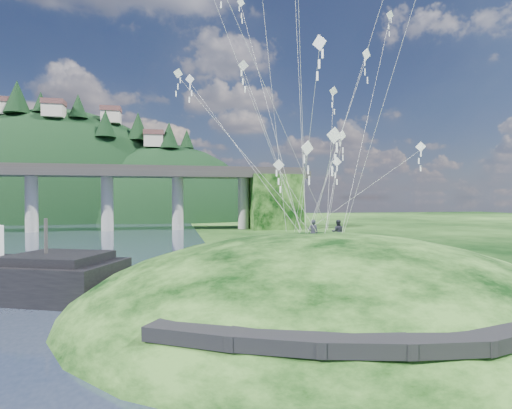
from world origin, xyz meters
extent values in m
plane|color=black|center=(0.00, 0.00, 0.00)|extent=(320.00, 320.00, 0.00)
ellipsoid|color=black|center=(8.00, 2.00, -1.50)|extent=(36.00, 32.00, 13.00)
cube|color=black|center=(-1.50, -8.00, 2.03)|extent=(4.32, 3.62, 0.71)
cube|color=black|center=(1.50, -9.65, 2.09)|extent=(4.10, 2.97, 0.61)
cube|color=black|center=(4.50, -10.65, 2.08)|extent=(3.85, 2.37, 0.62)
cube|color=black|center=(7.50, -11.10, 2.04)|extent=(3.62, 1.83, 0.66)
cube|color=black|center=(10.50, -10.90, 2.05)|extent=(3.82, 2.27, 0.68)
cylinder|color=gray|center=(-32.00, 70.00, 6.50)|extent=(2.60, 2.60, 13.00)
cylinder|color=gray|center=(-16.50, 70.00, 6.50)|extent=(2.60, 2.60, 13.00)
cylinder|color=gray|center=(-1.00, 70.00, 6.50)|extent=(2.60, 2.60, 13.00)
cylinder|color=gray|center=(14.50, 70.00, 6.50)|extent=(2.60, 2.60, 13.00)
cube|color=black|center=(22.00, 70.00, 6.50)|extent=(12.00, 11.00, 13.00)
ellipsoid|color=black|center=(-40.00, 126.00, -6.00)|extent=(96.00, 68.00, 88.00)
ellipsoid|color=black|center=(-5.00, 118.00, -10.00)|extent=(76.00, 56.00, 72.00)
cone|color=black|center=(-49.87, 114.63, 39.23)|extent=(8.01, 8.01, 10.54)
cone|color=black|center=(-42.87, 114.06, 37.88)|extent=(4.97, 4.97, 6.54)
cone|color=black|center=(-31.40, 112.04, 36.68)|extent=(5.83, 5.83, 7.67)
cone|color=black|center=(-22.45, 107.08, 30.58)|extent=(6.47, 6.47, 8.51)
cone|color=black|center=(-13.22, 113.99, 31.23)|extent=(7.13, 7.13, 9.38)
cone|color=black|center=(-3.12, 109.03, 27.87)|extent=(6.56, 6.56, 8.63)
cone|color=black|center=(2.77, 114.63, 27.68)|extent=(4.88, 4.88, 6.42)
cube|color=beige|center=(-55.00, 118.00, 35.99)|extent=(6.00, 5.00, 4.00)
cube|color=brown|center=(-55.00, 118.00, 38.69)|extent=(6.40, 5.40, 1.60)
cube|color=beige|center=(-38.00, 110.00, 34.28)|extent=(6.00, 5.00, 4.00)
cube|color=brown|center=(-38.00, 110.00, 36.98)|extent=(6.40, 5.40, 1.60)
cube|color=beige|center=(-22.00, 116.00, 34.18)|extent=(6.00, 5.00, 4.00)
cube|color=brown|center=(-22.00, 116.00, 36.88)|extent=(6.40, 5.40, 1.60)
cube|color=beige|center=(-8.00, 110.00, 25.88)|extent=(6.00, 5.00, 4.00)
cube|color=brown|center=(-8.00, 110.00, 28.58)|extent=(6.40, 5.40, 1.60)
cube|color=black|center=(-10.66, 7.71, 3.05)|extent=(7.84, 7.27, 0.63)
cylinder|color=#2D2B2B|center=(-11.63, 8.11, 4.41)|extent=(0.25, 0.25, 3.15)
cube|color=#342815|center=(-7.82, 8.12, 0.39)|extent=(12.12, 2.33, 0.30)
cylinder|color=#342815|center=(-12.98, 8.31, 0.17)|extent=(0.26, 0.26, 0.86)
cylinder|color=#342815|center=(-10.40, 8.22, 0.17)|extent=(0.26, 0.26, 0.86)
cylinder|color=#342815|center=(-7.82, 8.12, 0.17)|extent=(0.26, 0.26, 0.86)
cylinder|color=#342815|center=(-5.24, 8.03, 0.17)|extent=(0.26, 0.26, 0.86)
cylinder|color=#342815|center=(-2.66, 7.94, 0.17)|extent=(0.26, 0.26, 0.86)
imported|color=#23232E|center=(7.51, 2.80, 5.98)|extent=(0.78, 0.57, 1.97)
imported|color=#23232E|center=(10.36, 4.98, 5.81)|extent=(1.18, 1.09, 1.96)
cube|color=white|center=(3.80, 11.65, 25.24)|extent=(0.76, 0.28, 0.78)
cube|color=white|center=(3.80, 11.65, 24.68)|extent=(0.10, 0.07, 0.46)
cube|color=white|center=(3.80, 11.65, 24.13)|extent=(0.10, 0.07, 0.46)
cube|color=white|center=(3.80, 11.65, 23.57)|extent=(0.10, 0.07, 0.46)
cube|color=white|center=(14.85, 0.95, 11.14)|extent=(0.55, 0.51, 0.71)
cube|color=white|center=(14.85, 0.95, 10.64)|extent=(0.09, 0.07, 0.41)
cube|color=white|center=(14.85, 0.95, 10.13)|extent=(0.09, 0.07, 0.41)
cube|color=white|center=(14.85, 0.95, 9.63)|extent=(0.09, 0.07, 0.41)
cube|color=white|center=(16.61, 8.13, 23.75)|extent=(0.76, 0.28, 0.73)
cube|color=white|center=(16.61, 8.13, 23.21)|extent=(0.10, 0.06, 0.44)
cube|color=white|center=(16.61, 8.13, 22.67)|extent=(0.10, 0.06, 0.44)
cube|color=white|center=(16.61, 8.13, 22.13)|extent=(0.10, 0.06, 0.44)
cube|color=white|center=(-1.95, 3.63, 16.04)|extent=(0.63, 0.26, 0.64)
cube|color=white|center=(-1.95, 3.63, 15.57)|extent=(0.08, 0.07, 0.39)
cube|color=white|center=(-1.95, 3.63, 15.10)|extent=(0.08, 0.07, 0.39)
cube|color=white|center=(-1.95, 3.63, 14.63)|extent=(0.08, 0.07, 0.39)
cube|color=white|center=(5.58, -5.49, 10.66)|extent=(0.85, 0.17, 0.84)
cube|color=white|center=(5.58, -5.49, 10.06)|extent=(0.11, 0.05, 0.49)
cube|color=white|center=(5.58, -5.49, 9.46)|extent=(0.11, 0.05, 0.49)
cube|color=white|center=(5.58, -5.49, 8.86)|extent=(0.11, 0.05, 0.49)
cube|color=white|center=(-0.85, 10.29, 17.64)|extent=(0.75, 0.45, 0.81)
cube|color=white|center=(-0.85, 10.29, 17.04)|extent=(0.11, 0.04, 0.49)
cube|color=white|center=(-0.85, 10.29, 16.45)|extent=(0.11, 0.04, 0.49)
cube|color=white|center=(-0.85, 10.29, 15.86)|extent=(0.11, 0.04, 0.49)
cube|color=white|center=(4.82, 2.31, 9.79)|extent=(0.73, 0.38, 0.77)
cube|color=white|center=(4.82, 2.31, 9.23)|extent=(0.10, 0.03, 0.46)
cube|color=white|center=(4.82, 2.31, 8.67)|extent=(0.10, 0.03, 0.46)
cube|color=white|center=(4.82, 2.31, 8.10)|extent=(0.10, 0.03, 0.46)
cube|color=white|center=(10.53, 6.34, 16.21)|extent=(0.76, 0.28, 0.74)
cube|color=white|center=(10.53, 6.34, 15.67)|extent=(0.10, 0.07, 0.44)
cube|color=white|center=(10.53, 6.34, 15.13)|extent=(0.10, 0.07, 0.44)
cube|color=white|center=(10.53, 6.34, 14.59)|extent=(0.10, 0.07, 0.44)
cube|color=white|center=(4.34, -4.97, 10.06)|extent=(0.74, 0.29, 0.76)
cube|color=white|center=(4.34, -4.97, 9.51)|extent=(0.10, 0.07, 0.45)
cube|color=white|center=(4.34, -4.97, 8.96)|extent=(0.10, 0.07, 0.45)
cube|color=white|center=(4.34, -4.97, 8.42)|extent=(0.10, 0.07, 0.45)
cube|color=white|center=(10.50, 5.53, 10.39)|extent=(0.74, 0.19, 0.75)
cube|color=white|center=(10.50, 5.53, 9.86)|extent=(0.10, 0.02, 0.44)
cube|color=white|center=(10.50, 5.53, 9.33)|extent=(0.10, 0.02, 0.44)
cube|color=white|center=(10.50, 5.53, 8.79)|extent=(0.10, 0.02, 0.44)
cube|color=white|center=(10.34, 0.36, 17.10)|extent=(0.74, 0.37, 0.79)
cube|color=white|center=(10.34, 0.36, 16.54)|extent=(0.09, 0.08, 0.46)
cube|color=white|center=(10.34, 0.36, 15.97)|extent=(0.09, 0.08, 0.46)
cube|color=white|center=(10.34, 0.36, 15.41)|extent=(0.09, 0.08, 0.46)
cube|color=white|center=(0.23, -1.81, 18.45)|extent=(0.09, 0.02, 0.39)
cube|color=white|center=(2.94, 5.64, 17.56)|extent=(0.83, 0.30, 0.80)
cube|color=white|center=(2.94, 5.64, 16.97)|extent=(0.11, 0.04, 0.48)
cube|color=white|center=(2.94, 5.64, 16.39)|extent=(0.11, 0.04, 0.48)
cube|color=white|center=(2.94, 5.64, 15.80)|extent=(0.11, 0.04, 0.48)
cube|color=white|center=(4.90, -5.17, 15.35)|extent=(0.54, 0.64, 0.78)
cube|color=white|center=(4.90, -5.17, 14.78)|extent=(0.09, 0.08, 0.46)
cube|color=white|center=(4.90, -5.17, 14.22)|extent=(0.09, 0.08, 0.46)
cube|color=white|center=(4.90, -5.17, 13.66)|extent=(0.09, 0.08, 0.46)
cube|color=white|center=(9.47, 2.29, 11.97)|extent=(0.70, 0.31, 0.74)
cube|color=white|center=(9.47, 2.29, 11.44)|extent=(0.09, 0.07, 0.43)
cube|color=white|center=(9.47, 2.29, 10.92)|extent=(0.09, 0.07, 0.43)
cube|color=white|center=(9.47, 2.29, 10.39)|extent=(0.09, 0.07, 0.43)
camera|label=1|loc=(-2.43, -24.28, 7.54)|focal=28.00mm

